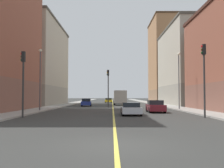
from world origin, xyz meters
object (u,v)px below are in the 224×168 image
at_px(traffic_light_median_far, 107,83).
at_px(box_truck, 119,97).
at_px(car_silver, 130,109).
at_px(building_right_midblock, 32,64).
at_px(street_lamp_left_near, 178,75).
at_px(traffic_light_right_near, 22,74).
at_px(car_white, 119,101).
at_px(street_lamp_right_near, 39,73).
at_px(car_blue, 85,102).
at_px(traffic_light_left_near, 203,70).
at_px(building_left_far, 170,61).
at_px(car_maroon, 155,106).
at_px(car_teal, 116,100).
at_px(building_left_mid, 192,66).
at_px(car_yellow, 108,100).

xyz_separation_m(traffic_light_median_far, box_truck, (2.23, 12.14, -2.31)).
relative_size(car_silver, box_truck, 0.60).
height_order(building_right_midblock, box_truck, building_right_midblock).
distance_m(street_lamp_left_near, car_silver, 12.59).
bearing_deg(traffic_light_right_near, building_right_midblock, 105.00).
distance_m(traffic_light_right_near, car_white, 43.28).
xyz_separation_m(street_lamp_left_near, street_lamp_right_near, (-17.64, -3.60, -0.06)).
relative_size(car_silver, car_blue, 1.07).
height_order(street_lamp_right_near, box_truck, street_lamp_right_near).
relative_size(traffic_light_left_near, box_truck, 0.88).
distance_m(street_lamp_left_near, car_white, 30.50).
distance_m(building_right_midblock, traffic_light_left_near, 40.70).
distance_m(building_left_far, traffic_light_right_near, 58.15).
xyz_separation_m(street_lamp_left_near, car_maroon, (-4.07, -5.51, -3.99)).
bearing_deg(building_right_midblock, car_blue, -29.55).
bearing_deg(car_blue, traffic_light_median_far, -58.55).
bearing_deg(car_blue, building_right_midblock, 150.45).
height_order(building_left_far, street_lamp_left_near, building_left_far).
xyz_separation_m(car_blue, box_truck, (6.29, 5.50, 0.88)).
relative_size(building_right_midblock, traffic_light_right_near, 4.05).
height_order(traffic_light_median_far, car_teal, traffic_light_median_far).
bearing_deg(car_silver, traffic_light_left_near, -27.70).
distance_m(building_left_far, car_silver, 52.37).
distance_m(traffic_light_left_near, car_silver, 7.72).
xyz_separation_m(street_lamp_left_near, car_blue, (-13.64, 12.97, -4.00)).
relative_size(traffic_light_left_near, car_blue, 1.56).
height_order(car_teal, car_maroon, car_maroon).
xyz_separation_m(building_left_mid, traffic_light_median_far, (-17.27, -12.64, -4.10)).
bearing_deg(car_yellow, car_silver, -86.57).
relative_size(traffic_light_right_near, car_blue, 1.40).
bearing_deg(traffic_light_right_near, car_silver, 18.55).
xyz_separation_m(building_right_midblock, car_yellow, (15.40, 17.67, -7.84)).
bearing_deg(box_truck, car_silver, -89.51).
relative_size(building_left_far, traffic_light_median_far, 3.92).
bearing_deg(traffic_light_median_far, car_blue, 121.45).
distance_m(building_left_mid, car_maroon, 28.11).
distance_m(building_left_mid, building_left_far, 20.82).
height_order(street_lamp_left_near, car_silver, street_lamp_left_near).
bearing_deg(traffic_light_median_far, car_silver, -81.17).
distance_m(traffic_light_left_near, street_lamp_right_near, 18.98).
bearing_deg(traffic_light_right_near, building_left_far, 65.00).
bearing_deg(traffic_light_right_near, building_left_mid, 52.50).
relative_size(car_yellow, car_blue, 1.13).
relative_size(car_yellow, box_truck, 0.63).
bearing_deg(building_left_far, car_yellow, -172.91).
relative_size(traffic_light_median_far, car_yellow, 1.30).
bearing_deg(traffic_light_left_near, traffic_light_median_far, 114.18).
distance_m(car_white, box_truck, 10.93).
xyz_separation_m(building_left_mid, car_teal, (-15.10, 23.40, -7.37)).
height_order(building_right_midblock, car_silver, building_right_midblock).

